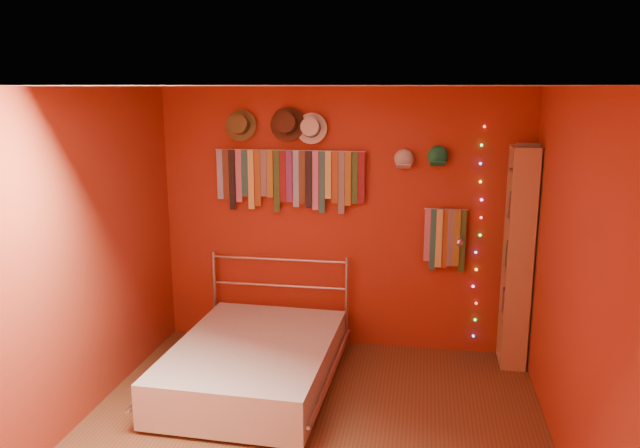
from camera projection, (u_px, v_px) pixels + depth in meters
The scene contains 16 objects.
ground at pixel (308, 437), 4.54m from camera, with size 3.50×3.50×0.00m, color brown.
back_wall at pixel (342, 220), 5.96m from camera, with size 3.50×0.02×2.50m, color maroon.
right_wall at pixel (576, 286), 3.99m from camera, with size 0.02×3.50×2.50m, color maroon.
left_wall at pixel (73, 261), 4.56m from camera, with size 0.02×3.50×2.50m, color maroon.
ceiling at pixel (307, 86), 4.01m from camera, with size 3.50×3.50×0.02m, color white.
tie_rack at pixel (289, 177), 5.89m from camera, with size 1.45×0.03×0.60m.
small_tie_rack at pixel (445, 238), 5.76m from camera, with size 0.40×0.03×0.60m.
fedora_olive at pixel (240, 125), 5.83m from camera, with size 0.30×0.16×0.30m.
fedora_brown at pixel (287, 124), 5.75m from camera, with size 0.33×0.18×0.32m.
fedora_white at pixel (311, 128), 5.72m from camera, with size 0.29×0.16×0.29m.
cap_white at pixel (404, 159), 5.68m from camera, with size 0.18×0.23×0.18m.
cap_green at pixel (438, 156), 5.63m from camera, with size 0.18×0.23×0.18m.
fairy_lights at pixel (478, 235), 5.73m from camera, with size 0.06×0.02×2.00m.
reading_lamp at pixel (459, 241), 5.57m from camera, with size 0.07×0.31×0.09m.
bookshelf at pixel (523, 257), 5.53m from camera, with size 0.25×0.34×2.00m.
bed at pixel (254, 363), 5.27m from camera, with size 1.42×1.90×0.90m.
Camera 1 is at (0.77, -4.03, 2.49)m, focal length 35.00 mm.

